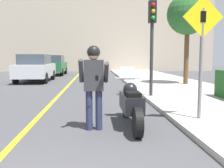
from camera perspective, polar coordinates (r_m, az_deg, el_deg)
road_center_line at (r=8.06m, az=-14.15°, el=-4.78°), size 0.12×36.00×0.01m
building_backdrop at (r=27.96m, az=-5.75°, el=12.27°), size 28.00×1.20×9.03m
motorcycle at (r=5.50m, az=4.36°, el=-4.44°), size 0.62×2.29×1.28m
person_biker at (r=5.08m, az=-4.19°, el=1.22°), size 0.59×0.47×1.74m
crossing_sign at (r=5.91m, az=19.83°, el=8.18°), size 0.91×0.08×2.72m
traffic_light at (r=9.13m, az=9.15°, el=12.10°), size 0.26×0.30×3.36m
street_tree at (r=13.75m, az=16.90°, el=14.89°), size 2.10×2.10×4.63m
parked_car_silver at (r=16.14m, az=-17.10°, el=3.55°), size 1.88×4.20×1.68m
parked_car_green at (r=21.86m, az=-13.17°, el=4.26°), size 1.88×4.20×1.68m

